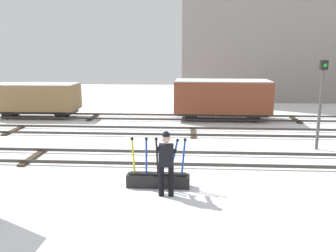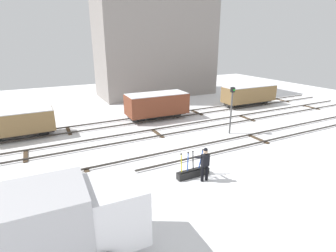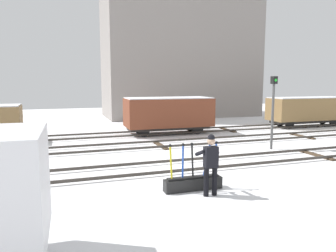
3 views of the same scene
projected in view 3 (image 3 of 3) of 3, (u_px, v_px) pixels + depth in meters
ground_plane at (194, 167)px, 12.37m from camera, size 60.00×60.00×0.00m
track_main_line at (194, 164)px, 12.36m from camera, size 44.00×1.94×0.18m
track_siding_near at (161, 144)px, 16.37m from camera, size 44.00×1.94×0.18m
track_siding_far at (143, 133)px, 19.79m from camera, size 44.00×1.94×0.18m
switch_lever_frame at (193, 182)px, 9.74m from camera, size 1.80×0.37×1.45m
rail_worker at (210, 161)px, 9.16m from camera, size 0.53×0.68×1.78m
signal_post at (273, 104)px, 15.39m from camera, size 0.24×0.32×3.50m
apartment_building at (181, 48)px, 30.48m from camera, size 14.51×6.36×12.73m
freight_car_mid_siding at (168, 113)px, 20.15m from camera, size 5.38×2.41×2.28m
freight_car_far_end at (308, 109)px, 23.55m from camera, size 5.94×2.02×2.14m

